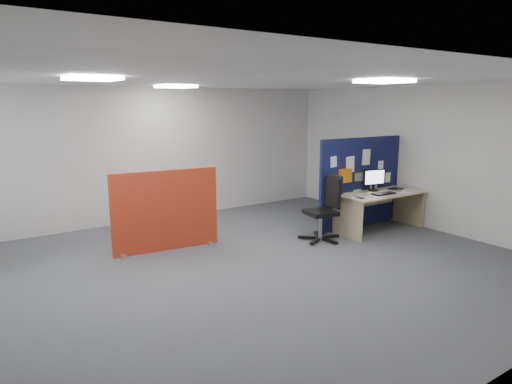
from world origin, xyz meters
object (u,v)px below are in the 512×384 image
red_divider (166,211)px  office_chair (327,204)px  navy_divider (361,183)px  monitor_main (374,179)px  main_desk (378,201)px

red_divider → office_chair: bearing=-16.7°
navy_divider → red_divider: size_ratio=1.20×
navy_divider → red_divider: (-3.68, 0.77, -0.22)m
monitor_main → red_divider: bearing=176.9°
navy_divider → main_desk: (0.11, -0.36, -0.31)m
navy_divider → red_divider: 3.76m
navy_divider → red_divider: bearing=168.2°
main_desk → red_divider: 3.96m
office_chair → navy_divider: bearing=24.2°
navy_divider → office_chair: 1.18m
main_desk → red_divider: (-3.79, 1.12, 0.09)m
red_divider → main_desk: bearing=-11.0°
monitor_main → navy_divider: bearing=139.2°
main_desk → red_divider: size_ratio=1.00×
monitor_main → office_chair: (-1.28, -0.09, -0.31)m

